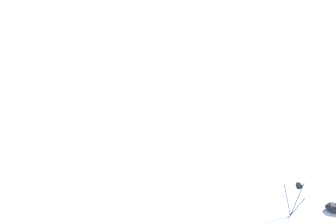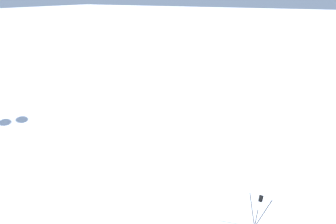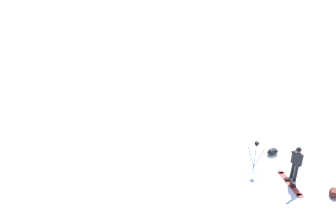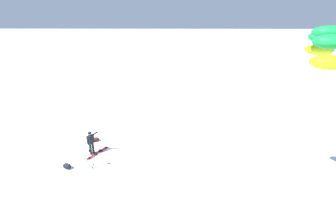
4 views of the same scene
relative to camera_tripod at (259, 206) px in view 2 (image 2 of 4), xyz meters
name	(u,v)px [view 2 (image 2 of 4)]	position (x,y,z in m)	size (l,w,h in m)	color
camera_tripod	(259,206)	(0.00, 0.00, 0.00)	(0.71, 0.64, 1.32)	#262628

